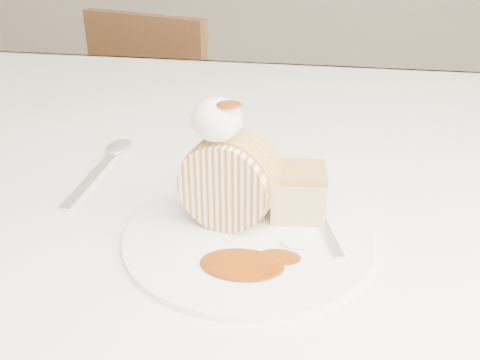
# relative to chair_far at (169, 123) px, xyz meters

# --- Properties ---
(table) EXTENTS (1.40, 0.90, 0.75)m
(table) POSITION_rel_chair_far_xyz_m (0.36, -0.82, 0.21)
(table) COLOR white
(table) RESTS_ON ground
(chair_far) EXTENTS (0.46, 0.46, 0.79)m
(chair_far) POSITION_rel_chair_far_xyz_m (0.00, 0.00, 0.00)
(chair_far) COLOR brown
(chair_far) RESTS_ON ground
(plate) EXTENTS (0.28, 0.28, 0.01)m
(plate) POSITION_rel_chair_far_xyz_m (0.41, -1.04, 0.30)
(plate) COLOR white
(plate) RESTS_ON table
(roulade_slice) EXTENTS (0.10, 0.07, 0.09)m
(roulade_slice) POSITION_rel_chair_far_xyz_m (0.39, -1.02, 0.35)
(roulade_slice) COLOR #FFE4B1
(roulade_slice) RESTS_ON plate
(cake_chunk) EXTENTS (0.06, 0.06, 0.05)m
(cake_chunk) POSITION_rel_chair_far_xyz_m (0.45, -1.00, 0.33)
(cake_chunk) COLOR tan
(cake_chunk) RESTS_ON plate
(whipped_cream) EXTENTS (0.05, 0.05, 0.04)m
(whipped_cream) POSITION_rel_chair_far_xyz_m (0.37, -1.03, 0.42)
(whipped_cream) COLOR white
(whipped_cream) RESTS_ON roulade_slice
(caramel_drizzle) EXTENTS (0.02, 0.02, 0.01)m
(caramel_drizzle) POSITION_rel_chair_far_xyz_m (0.39, -1.04, 0.44)
(caramel_drizzle) COLOR #6E2A04
(caramel_drizzle) RESTS_ON whipped_cream
(caramel_pool) EXTENTS (0.08, 0.06, 0.00)m
(caramel_pool) POSITION_rel_chair_far_xyz_m (0.41, -1.10, 0.31)
(caramel_pool) COLOR #6E2A04
(caramel_pool) RESTS_ON plate
(fork) EXTENTS (0.06, 0.15, 0.00)m
(fork) POSITION_rel_chair_far_xyz_m (0.48, -1.02, 0.31)
(fork) COLOR silver
(fork) RESTS_ON plate
(spoon) EXTENTS (0.03, 0.18, 0.00)m
(spoon) POSITION_rel_chair_far_xyz_m (0.20, -0.95, 0.30)
(spoon) COLOR silver
(spoon) RESTS_ON table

